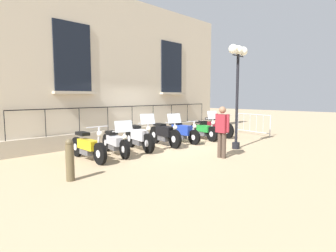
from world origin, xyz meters
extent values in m
plane|color=tan|center=(0.00, 0.00, 0.00)|extent=(60.00, 60.00, 0.00)
cube|color=beige|center=(-2.21, 0.00, 3.03)|extent=(0.60, 12.00, 6.07)
cube|color=#B1A48F|center=(-1.83, 0.00, 0.28)|extent=(0.20, 12.00, 0.56)
cube|color=black|center=(-1.89, 2.64, 3.36)|extent=(0.06, 1.44, 2.47)
cube|color=#BCAE97|center=(-1.81, 2.64, 2.08)|extent=(0.24, 1.64, 0.10)
cube|color=black|center=(-1.89, -2.64, 3.36)|extent=(0.06, 1.44, 2.47)
cube|color=#BCAE97|center=(-1.81, -2.64, 2.08)|extent=(0.24, 1.64, 0.10)
cube|color=black|center=(-1.79, 0.00, 1.50)|extent=(0.03, 10.08, 0.03)
cylinder|color=black|center=(-1.79, -5.04, 1.03)|extent=(0.02, 0.02, 0.95)
cylinder|color=black|center=(-1.79, -3.78, 1.03)|extent=(0.02, 0.02, 0.95)
cylinder|color=black|center=(-1.79, -2.52, 1.03)|extent=(0.02, 0.02, 0.95)
cylinder|color=black|center=(-1.79, -1.26, 1.03)|extent=(0.02, 0.02, 0.95)
cylinder|color=black|center=(-1.79, 0.00, 1.03)|extent=(0.02, 0.02, 0.95)
cylinder|color=black|center=(-1.79, 1.26, 1.03)|extent=(0.02, 0.02, 0.95)
cylinder|color=black|center=(-1.79, 2.52, 1.03)|extent=(0.02, 0.02, 0.95)
cylinder|color=black|center=(-1.79, 3.78, 1.03)|extent=(0.02, 0.02, 0.95)
cylinder|color=black|center=(-1.79, 5.04, 1.03)|extent=(0.02, 0.02, 0.95)
cylinder|color=black|center=(0.98, -3.44, 0.32)|extent=(0.64, 0.15, 0.63)
cylinder|color=silver|center=(0.98, -3.44, 0.32)|extent=(0.23, 0.14, 0.22)
cylinder|color=black|center=(-0.51, -3.34, 0.32)|extent=(0.64, 0.15, 0.63)
cylinder|color=silver|center=(-0.51, -3.34, 0.32)|extent=(0.23, 0.14, 0.22)
cube|color=gold|center=(0.28, -3.40, 0.50)|extent=(0.91, 0.36, 0.28)
cube|color=#4C4C51|center=(0.18, -3.39, 0.29)|extent=(0.55, 0.27, 0.22)
cube|color=black|center=(-0.08, -3.37, 0.79)|extent=(0.51, 0.30, 0.10)
cylinder|color=silver|center=(0.93, -3.44, 0.70)|extent=(0.16, 0.07, 0.77)
cylinder|color=silver|center=(0.88, -3.44, 1.07)|extent=(0.08, 0.65, 0.04)
sphere|color=white|center=(1.00, -3.45, 0.89)|extent=(0.16, 0.16, 0.16)
cylinder|color=silver|center=(0.02, -3.21, 0.17)|extent=(0.80, 0.14, 0.08)
cylinder|color=black|center=(0.91, -2.51, 0.31)|extent=(0.62, 0.24, 0.61)
cylinder|color=silver|center=(0.91, -2.51, 0.31)|extent=(0.24, 0.17, 0.21)
cylinder|color=black|center=(-0.57, -2.16, 0.31)|extent=(0.62, 0.24, 0.61)
cylinder|color=silver|center=(-0.57, -2.16, 0.31)|extent=(0.24, 0.17, 0.21)
cube|color=#B2B2BC|center=(0.22, -2.35, 0.49)|extent=(0.93, 0.51, 0.28)
cube|color=#4C4C51|center=(0.12, -2.32, 0.28)|extent=(0.57, 0.37, 0.21)
cube|color=black|center=(-0.13, -2.26, 0.71)|extent=(0.54, 0.39, 0.10)
cylinder|color=silver|center=(0.86, -2.50, 0.59)|extent=(0.17, 0.10, 0.57)
cylinder|color=silver|center=(0.81, -2.49, 0.87)|extent=(0.20, 0.68, 0.04)
sphere|color=white|center=(0.93, -2.52, 0.69)|extent=(0.16, 0.16, 0.16)
cylinder|color=silver|center=(-0.01, -2.11, 0.17)|extent=(0.79, 0.26, 0.08)
cube|color=silver|center=(0.87, -2.50, 1.02)|extent=(0.25, 0.58, 0.36)
cylinder|color=black|center=(0.77, -1.39, 0.34)|extent=(0.69, 0.29, 0.68)
cylinder|color=silver|center=(0.77, -1.39, 0.34)|extent=(0.27, 0.20, 0.24)
cylinder|color=black|center=(-0.58, -1.07, 0.34)|extent=(0.69, 0.29, 0.68)
cylinder|color=silver|center=(-0.58, -1.07, 0.34)|extent=(0.27, 0.20, 0.24)
cube|color=silver|center=(0.14, -1.24, 0.57)|extent=(0.92, 0.48, 0.37)
cube|color=#4C4C51|center=(0.04, -1.22, 0.31)|extent=(0.56, 0.35, 0.24)
cube|color=black|center=(-0.20, -1.16, 0.82)|extent=(0.54, 0.37, 0.10)
cylinder|color=silver|center=(0.72, -1.38, 0.68)|extent=(0.17, 0.10, 0.69)
cylinder|color=silver|center=(0.67, -1.37, 1.02)|extent=(0.18, 0.63, 0.04)
sphere|color=white|center=(0.79, -1.39, 0.84)|extent=(0.16, 0.16, 0.16)
cylinder|color=silver|center=(-0.08, -1.02, 0.19)|extent=(0.78, 0.26, 0.08)
cube|color=silver|center=(0.73, -1.38, 1.17)|extent=(0.24, 0.54, 0.36)
cylinder|color=black|center=(0.82, -0.10, 0.35)|extent=(0.71, 0.26, 0.70)
cylinder|color=silver|center=(0.82, -0.10, 0.35)|extent=(0.27, 0.18, 0.25)
cylinder|color=black|center=(-0.56, 0.19, 0.35)|extent=(0.71, 0.26, 0.70)
cylinder|color=silver|center=(-0.56, 0.19, 0.35)|extent=(0.27, 0.18, 0.25)
cube|color=black|center=(0.18, 0.04, 0.58)|extent=(0.96, 0.50, 0.38)
cube|color=#4C4C51|center=(0.09, 0.06, 0.32)|extent=(0.59, 0.36, 0.25)
cube|color=black|center=(-0.18, 0.11, 0.80)|extent=(0.56, 0.38, 0.10)
cylinder|color=silver|center=(0.78, -0.09, 0.66)|extent=(0.17, 0.09, 0.63)
cylinder|color=silver|center=(0.73, -0.08, 0.97)|extent=(0.18, 0.68, 0.04)
sphere|color=white|center=(0.84, -0.11, 0.79)|extent=(0.16, 0.16, 0.16)
cylinder|color=silver|center=(-0.05, 0.26, 0.19)|extent=(0.83, 0.25, 0.08)
cube|color=silver|center=(0.79, -0.09, 1.12)|extent=(0.24, 0.57, 0.36)
cylinder|color=black|center=(0.85, 1.02, 0.30)|extent=(0.61, 0.17, 0.60)
cylinder|color=silver|center=(0.85, 1.02, 0.30)|extent=(0.22, 0.15, 0.21)
cylinder|color=black|center=(-0.67, 1.17, 0.30)|extent=(0.61, 0.17, 0.60)
cylinder|color=silver|center=(-0.67, 1.17, 0.30)|extent=(0.22, 0.15, 0.21)
cube|color=#1E389E|center=(0.14, 1.09, 0.54)|extent=(1.00, 0.39, 0.40)
cube|color=#4C4C51|center=(0.04, 1.10, 0.27)|extent=(0.61, 0.29, 0.21)
cube|color=black|center=(-0.25, 1.13, 0.76)|extent=(0.57, 0.32, 0.10)
cylinder|color=silver|center=(0.80, 1.03, 0.61)|extent=(0.16, 0.07, 0.64)
cylinder|color=silver|center=(0.75, 1.03, 0.93)|extent=(0.10, 0.65, 0.04)
sphere|color=white|center=(0.87, 1.02, 0.75)|extent=(0.16, 0.16, 0.16)
cylinder|color=silver|center=(-0.14, 1.28, 0.17)|extent=(0.89, 0.16, 0.08)
cylinder|color=black|center=(0.93, 2.20, 0.33)|extent=(0.67, 0.31, 0.65)
cylinder|color=silver|center=(0.93, 2.20, 0.33)|extent=(0.26, 0.22, 0.23)
cylinder|color=black|center=(-0.29, 2.50, 0.33)|extent=(0.67, 0.31, 0.65)
cylinder|color=silver|center=(-0.29, 2.50, 0.33)|extent=(0.26, 0.22, 0.23)
cube|color=#1E842D|center=(0.37, 2.34, 0.51)|extent=(0.82, 0.45, 0.29)
cube|color=#4C4C51|center=(0.27, 2.36, 0.29)|extent=(0.51, 0.32, 0.23)
cube|color=black|center=(0.06, 2.41, 0.77)|extent=(0.48, 0.34, 0.10)
cylinder|color=silver|center=(0.88, 2.21, 0.66)|extent=(0.17, 0.10, 0.67)
cylinder|color=silver|center=(0.83, 2.22, 0.99)|extent=(0.18, 0.58, 0.04)
sphere|color=white|center=(0.95, 2.19, 0.81)|extent=(0.16, 0.16, 0.16)
cylinder|color=silver|center=(0.17, 2.54, 0.18)|extent=(0.70, 0.25, 0.08)
cube|color=silver|center=(0.89, 2.21, 1.14)|extent=(0.24, 0.50, 0.36)
cylinder|color=black|center=(0.92, 3.39, 0.36)|extent=(0.72, 0.24, 0.72)
cylinder|color=silver|center=(0.92, 3.39, 0.36)|extent=(0.27, 0.17, 0.25)
cylinder|color=black|center=(-0.59, 3.69, 0.36)|extent=(0.72, 0.24, 0.72)
cylinder|color=silver|center=(-0.59, 3.69, 0.36)|extent=(0.27, 0.17, 0.25)
cube|color=maroon|center=(0.21, 3.53, 0.55)|extent=(1.00, 0.48, 0.31)
cube|color=#4C4C51|center=(0.12, 3.55, 0.32)|extent=(0.61, 0.35, 0.25)
cube|color=black|center=(-0.16, 3.61, 0.84)|extent=(0.58, 0.37, 0.10)
cylinder|color=silver|center=(0.87, 3.40, 0.71)|extent=(0.17, 0.09, 0.72)
cylinder|color=silver|center=(0.83, 3.41, 1.07)|extent=(0.17, 0.66, 0.04)
sphere|color=white|center=(0.94, 3.38, 0.89)|extent=(0.16, 0.16, 0.16)
cylinder|color=silver|center=(-0.04, 3.75, 0.20)|extent=(0.86, 0.25, 0.08)
cylinder|color=black|center=(2.52, 1.40, 0.12)|extent=(0.28, 0.28, 0.24)
cylinder|color=black|center=(2.52, 1.40, 1.77)|extent=(0.10, 0.10, 3.54)
sphere|color=white|center=(2.52, 1.40, 3.58)|extent=(0.32, 0.32, 0.32)
cylinder|color=black|center=(2.52, 1.22, 3.39)|extent=(0.04, 0.35, 0.04)
sphere|color=white|center=(2.52, 1.05, 3.58)|extent=(0.32, 0.32, 0.32)
cylinder|color=black|center=(2.52, 1.57, 3.39)|extent=(0.04, 0.35, 0.04)
sphere|color=white|center=(2.52, 1.75, 3.58)|extent=(0.32, 0.32, 0.32)
cylinder|color=#B7B7BF|center=(0.14, 5.69, 0.53)|extent=(0.05, 0.05, 1.05)
cylinder|color=#B7B7BF|center=(2.12, 5.25, 0.53)|extent=(0.05, 0.05, 1.05)
cylinder|color=#B7B7BF|center=(1.13, 5.47, 1.02)|extent=(1.99, 0.47, 0.04)
cylinder|color=#B7B7BF|center=(1.13, 5.47, 0.15)|extent=(1.99, 0.47, 0.04)
cylinder|color=#B7B7BF|center=(0.53, 5.60, 0.60)|extent=(0.02, 0.02, 0.87)
cylinder|color=#B7B7BF|center=(0.93, 5.51, 0.60)|extent=(0.02, 0.02, 0.87)
cylinder|color=#B7B7BF|center=(1.32, 5.42, 0.60)|extent=(0.02, 0.02, 0.87)
cylinder|color=#B7B7BF|center=(1.72, 5.34, 0.60)|extent=(0.02, 0.02, 0.87)
cylinder|color=brown|center=(1.81, -4.78, 0.43)|extent=(0.19, 0.19, 0.85)
sphere|color=brown|center=(1.81, -4.78, 0.89)|extent=(0.17, 0.17, 0.17)
cylinder|color=#47382D|center=(2.91, -0.28, 0.40)|extent=(0.14, 0.14, 0.81)
cylinder|color=#47382D|center=(3.07, -0.29, 0.40)|extent=(0.14, 0.14, 0.81)
cube|color=maroon|center=(2.99, -0.28, 1.09)|extent=(0.38, 0.25, 0.57)
sphere|color=#8C664C|center=(2.99, -0.28, 1.52)|extent=(0.22, 0.22, 0.22)
cylinder|color=maroon|center=(2.77, -0.26, 1.12)|extent=(0.09, 0.09, 0.54)
cylinder|color=maroon|center=(3.21, -0.30, 1.12)|extent=(0.09, 0.09, 0.54)
camera|label=1|loc=(7.85, -7.84, 1.96)|focal=30.30mm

